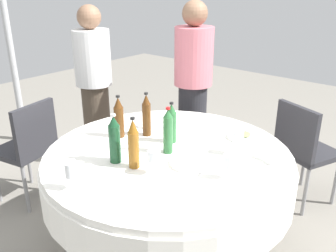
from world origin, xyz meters
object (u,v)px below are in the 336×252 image
Objects in this scene: bottle_dark_green_right at (115,140)px; person_west at (193,88)px; bottle_brown_near at (119,118)px; plate_outer at (149,123)px; wine_glass_north at (154,157)px; bottle_brown_east at (147,116)px; chair_south at (29,144)px; bottle_green_north at (168,131)px; person_rear at (94,86)px; plate_front at (243,136)px; dining_table at (168,172)px; chair_north at (303,146)px; bottle_amber_rear at (134,144)px; plate_far at (190,163)px; wine_glass_south at (238,138)px; wine_glass_east at (71,171)px; wine_glass_right at (229,162)px; bottle_green_west at (171,124)px.

person_west reaches higher than bottle_dark_green_right.
bottle_brown_near is 1.02m from person_west.
bottle_dark_green_right is at bearing -102.21° from person_west.
plate_outer is at bearing -109.07° from person_west.
person_west is (-1.28, -0.37, -0.05)m from bottle_dark_green_right.
wine_glass_north is (0.23, 0.53, -0.03)m from bottle_brown_near.
wine_glass_north is (0.37, 0.41, -0.04)m from bottle_brown_east.
bottle_brown_east is at bearing -102.78° from person_west.
chair_south is (0.24, -0.83, -0.36)m from bottle_brown_near.
person_rear is (-0.52, -1.36, -0.07)m from bottle_green_north.
bottle_dark_green_right is at bearing -26.97° from plate_front.
chair_north is at bearing 157.47° from dining_table.
bottle_amber_rear reaches higher than plate_far.
bottle_brown_east is 0.65m from wine_glass_south.
bottle_brown_near is at bearing -99.20° from person_rear.
dining_table is 1.47m from person_rear.
bottle_dark_green_right is at bearing -103.31° from person_rear.
person_rear reaches higher than plate_front.
bottle_dark_green_right reaches higher than wine_glass_east.
bottle_green_north reaches higher than plate_front.
person_west is at bearing -163.67° from bottle_dark_green_right.
wine_glass_right is 0.99× the size of wine_glass_north.
bottle_dark_green_right is at bearing -170.47° from wine_glass_east.
wine_glass_east is 0.73× the size of plate_outer.
dining_table is 1.03× the size of person_rear.
bottle_green_west is at bearing 96.68° from bottle_brown_east.
wine_glass_east is at bearing -0.98° from bottle_green_west.
bottle_dark_green_right is at bearing -81.57° from wine_glass_north.
bottle_brown_near is 1.49m from chair_north.
wine_glass_east is (0.35, 0.06, -0.03)m from bottle_dark_green_right.
wine_glass_right is 1.91m from person_rear.
bottle_brown_near is at bearing -86.33° from dining_table.
plate_front is 0.92m from person_west.
bottle_dark_green_right is 0.67m from wine_glass_right.
wine_glass_south is (-0.53, 0.37, -0.03)m from bottle_amber_rear.
bottle_brown_near is (0.16, -0.33, 0.01)m from bottle_green_west.
bottle_amber_rear is (0.27, -0.03, 0.29)m from dining_table.
bottle_green_north is 2.08× the size of wine_glass_north.
bottle_dark_green_right is 1.15m from chair_south.
bottle_green_north reaches higher than wine_glass_east.
chair_south is at bearing -91.48° from bottle_dark_green_right.
wine_glass_east reaches higher than plate_outer.
bottle_brown_near is 0.19× the size of person_rear.
wine_glass_east is 0.67× the size of plate_front.
wine_glass_east reaches higher than wine_glass_north.
person_rear reaches higher than bottle_green_north.
wine_glass_south is at bearing -83.87° from chair_south.
bottle_green_west reaches higher than plate_far.
bottle_brown_east is 0.68m from plate_front.
bottle_green_west is 0.17× the size of person_west.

